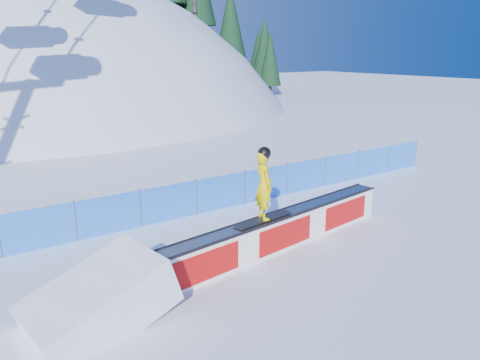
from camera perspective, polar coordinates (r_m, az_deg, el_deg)
ground at (r=13.15m, az=8.47°, el=-8.79°), size 160.00×160.00×0.00m
snow_hill at (r=56.39m, az=-23.41°, el=-10.26°), size 64.00×64.00×64.00m
treeline at (r=59.21m, az=-3.61°, el=19.94°), size 16.95×12.28×19.84m
safety_fence at (r=16.27m, az=-2.30°, el=-1.52°), size 22.05×0.05×1.30m
rail_box at (r=13.11m, az=4.70°, el=-6.34°), size 8.56×1.72×1.03m
snow_ramp at (r=10.48m, az=-16.64°, el=-16.09°), size 3.16×2.21×1.84m
snowboarder at (r=12.20m, az=2.91°, el=-0.56°), size 1.92×0.75×1.98m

